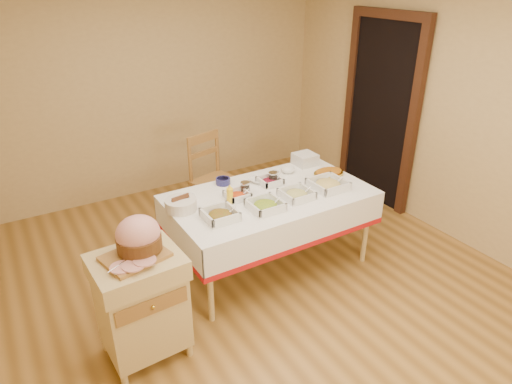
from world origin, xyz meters
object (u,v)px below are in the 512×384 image
Objects in this scene: dining_table at (270,210)px; preserve_jar_left at (245,188)px; butcher_cart at (141,301)px; ham_on_board at (138,239)px; brass_platter at (329,173)px; plate_stack at (305,159)px; preserve_jar_right at (273,178)px; dining_chair at (214,179)px; mustard_bottle at (230,195)px; bread_basket at (181,204)px.

preserve_jar_left is at bearing 144.23° from dining_table.
butcher_cart is 0.49m from ham_on_board.
plate_stack is at bearing 96.93° from brass_platter.
brass_platter is (0.57, -0.12, -0.03)m from preserve_jar_right.
dining_table is 1.80× the size of dining_chair.
mustard_bottle is (-0.39, 0.03, 0.24)m from dining_table.
bread_basket is (-0.73, -0.89, 0.29)m from dining_chair.
mustard_bottle is at bearing 26.93° from ham_on_board.
plate_stack is (2.02, 0.85, -0.14)m from ham_on_board.
mustard_bottle reaches higher than plate_stack.
ham_on_board is (-1.27, -1.47, 0.44)m from dining_chair.
mustard_bottle is at bearing -14.78° from bread_basket.
brass_platter is at bearing 4.73° from dining_table.
ham_on_board reaches higher than plate_stack.
plate_stack is (0.68, 0.40, 0.22)m from dining_table.
butcher_cart is 2.27m from plate_stack.
plate_stack is (1.48, 0.26, 0.01)m from bread_basket.
preserve_jar_left is (-0.11, -0.89, 0.29)m from dining_chair.
ham_on_board is 2.20m from plate_stack.
mustard_bottle reaches higher than preserve_jar_left.
plate_stack is at bearing 30.19° from dining_table.
butcher_cart is 3.98× the size of plate_stack.
preserve_jar_left is at bearing -0.33° from bread_basket.
dining_chair is 3.77× the size of bread_basket.
ham_on_board is 1.07m from mustard_bottle.
bread_basket is (0.58, 0.62, 0.33)m from butcher_cart.
dining_chair is at bearing 104.29° from preserve_jar_right.
preserve_jar_left is 0.33m from preserve_jar_right.
butcher_cart is 0.92m from bread_basket.
dining_chair reaches higher than butcher_cart.
mustard_bottle is 0.83× the size of plate_stack.
butcher_cart is 1.39m from preserve_jar_left.
mustard_bottle is 1.13m from plate_stack.
bread_basket is (-0.80, 0.13, 0.21)m from dining_table.
ham_on_board is at bearing -161.28° from dining_table.
bread_basket reaches higher than dining_table.
plate_stack reaches higher than preserve_jar_right.
mustard_bottle is 1.12m from brass_platter.
dining_table is 2.17× the size of butcher_cart.
ham_on_board is 2.01× the size of plate_stack.
bread_basket is at bearing 179.67° from preserve_jar_left.
butcher_cart is at bearing -156.43° from preserve_jar_right.
bread_basket reaches higher than brass_platter.
plate_stack is at bearing 10.01° from bread_basket.
plate_stack is 0.66× the size of brass_platter.
butcher_cart is at bearing -141.92° from ham_on_board.
dining_table is 4.28× the size of ham_on_board.
dining_chair reaches higher than brass_platter.
dining_table is at bearing -175.27° from brass_platter.
bread_basket is (-0.41, 0.11, -0.03)m from mustard_bottle.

